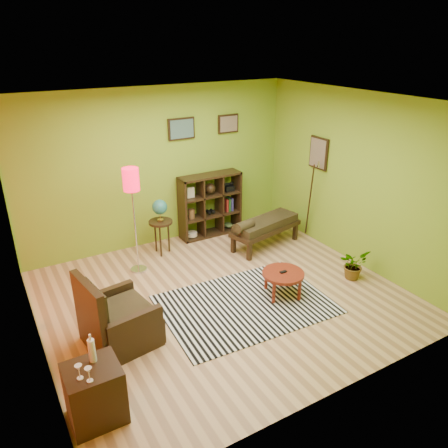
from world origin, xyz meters
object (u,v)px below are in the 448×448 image
cube_shelf (211,205)px  potted_plant (353,267)px  armchair (116,323)px  floor_lamp (132,189)px  globe_table (160,213)px  coffee_table (283,276)px  bench (264,226)px  side_cabinet (95,393)px

cube_shelf → potted_plant: size_ratio=2.50×
armchair → floor_lamp: (0.86, 1.63, 1.11)m
globe_table → potted_plant: bearing=-45.4°
coffee_table → potted_plant: coffee_table is taller
armchair → floor_lamp: size_ratio=0.57×
bench → globe_table: bearing=158.3°
globe_table → cube_shelf: (1.14, 0.28, -0.16)m
floor_lamp → globe_table: floor_lamp is taller
potted_plant → cube_shelf: bearing=113.7°
coffee_table → floor_lamp: 2.62m
floor_lamp → cube_shelf: floor_lamp is taller
potted_plant → coffee_table: bearing=172.9°
side_cabinet → globe_table: 3.66m
armchair → potted_plant: armchair is taller
coffee_table → side_cabinet: bearing=-163.4°
coffee_table → floor_lamp: floor_lamp is taller
floor_lamp → potted_plant: floor_lamp is taller
side_cabinet → globe_table: size_ratio=0.93×
armchair → bench: armchair is taller
floor_lamp → side_cabinet: bearing=-117.7°
coffee_table → cube_shelf: bearing=87.0°
cube_shelf → bench: (0.57, -0.96, -0.19)m
floor_lamp → cube_shelf: (1.72, 0.66, -0.80)m
globe_table → potted_plant: 3.30m
armchair → cube_shelf: size_ratio=0.82×
armchair → side_cabinet: bearing=-117.5°
coffee_table → side_cabinet: 3.12m
floor_lamp → bench: 2.51m
coffee_table → floor_lamp: (-1.59, 1.77, 1.08)m
floor_lamp → cube_shelf: 2.01m
coffee_table → armchair: bearing=176.6°
globe_table → cube_shelf: size_ratio=0.83×
globe_table → potted_plant: (2.28, -2.31, -0.57)m
coffee_table → armchair: 2.45m
armchair → side_cabinet: 1.17m
coffee_table → bench: size_ratio=0.42×
armchair → cube_shelf: cube_shelf is taller
side_cabinet → cube_shelf: 4.57m
globe_table → bench: globe_table is taller
coffee_table → cube_shelf: 2.45m
coffee_table → globe_table: size_ratio=0.61×
potted_plant → bench: bearing=109.3°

